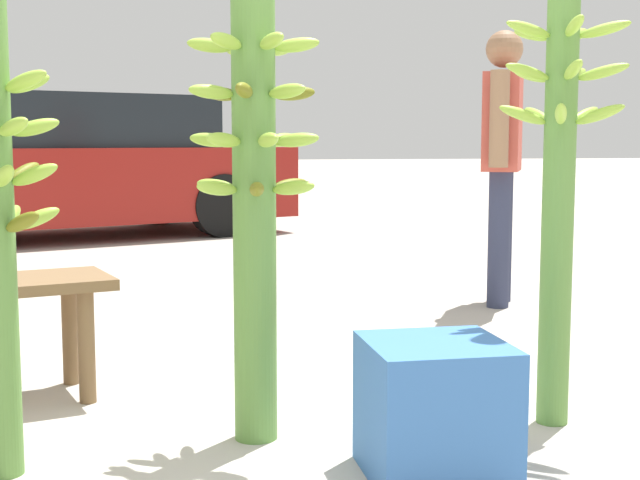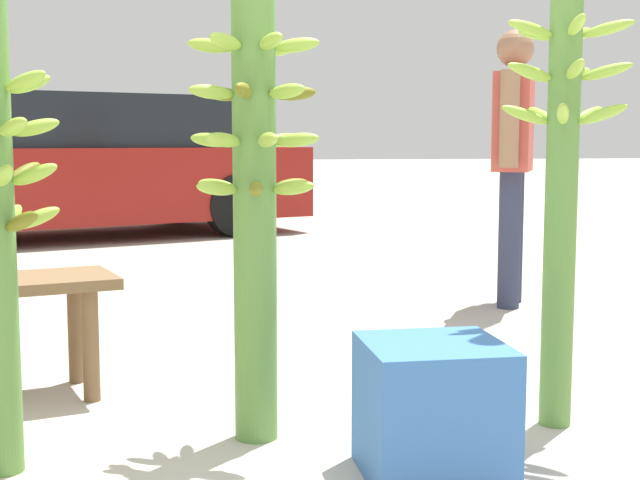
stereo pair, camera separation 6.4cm
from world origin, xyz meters
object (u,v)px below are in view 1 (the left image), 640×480
object	(u,v)px
parked_car	(61,169)
produce_crate	(435,409)
vendor_person	(502,145)
banana_stalk_center	(254,164)
banana_stalk_right	(560,150)

from	to	relation	value
parked_car	produce_crate	size ratio (longest dim) A/B	12.27
vendor_person	produce_crate	bearing A→B (deg)	0.39
banana_stalk_center	parked_car	bearing A→B (deg)	100.39
banana_stalk_center	banana_stalk_right	world-z (taller)	banana_stalk_right
parked_car	banana_stalk_right	bearing A→B (deg)	177.40
banana_stalk_right	parked_car	xyz separation A→B (m)	(-2.13, 6.23, -0.25)
banana_stalk_right	vendor_person	distance (m)	2.18
banana_stalk_right	produce_crate	world-z (taller)	banana_stalk_right
banana_stalk_right	produce_crate	xyz separation A→B (m)	(-0.54, -0.38, -0.71)
banana_stalk_center	parked_car	xyz separation A→B (m)	(-1.14, 6.20, -0.21)
vendor_person	produce_crate	xyz separation A→B (m)	(-1.20, -2.46, -0.72)
vendor_person	produce_crate	world-z (taller)	vendor_person
banana_stalk_center	vendor_person	world-z (taller)	banana_stalk_center
banana_stalk_right	produce_crate	bearing A→B (deg)	-144.59
produce_crate	vendor_person	bearing A→B (deg)	64.02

